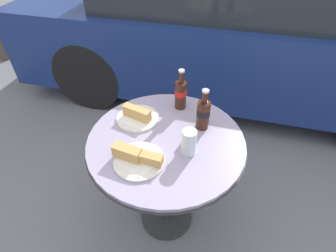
# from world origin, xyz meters

# --- Properties ---
(ground_plane) EXTENTS (30.00, 30.00, 0.00)m
(ground_plane) POSITION_xyz_m (0.00, 0.00, 0.00)
(ground_plane) COLOR slate
(bistro_table) EXTENTS (0.76, 0.76, 0.70)m
(bistro_table) POSITION_xyz_m (0.00, 0.00, 0.58)
(bistro_table) COLOR #333333
(bistro_table) RESTS_ON ground_plane
(cola_bottle_left) EXTENTS (0.07, 0.07, 0.22)m
(cola_bottle_left) POSITION_xyz_m (0.15, 0.13, 0.78)
(cola_bottle_left) COLOR #3D1E14
(cola_bottle_left) RESTS_ON bistro_table
(cola_bottle_right) EXTENTS (0.06, 0.06, 0.23)m
(cola_bottle_right) POSITION_xyz_m (0.01, 0.26, 0.79)
(cola_bottle_right) COLOR #3D1E14
(cola_bottle_right) RESTS_ON bistro_table
(drinking_glass) EXTENTS (0.07, 0.07, 0.13)m
(drinking_glass) POSITION_xyz_m (0.12, -0.06, 0.76)
(drinking_glass) COLOR #C68923
(drinking_glass) RESTS_ON bistro_table
(lunch_plate_near) EXTENTS (0.22, 0.22, 0.07)m
(lunch_plate_near) POSITION_xyz_m (-0.18, 0.10, 0.72)
(lunch_plate_near) COLOR silver
(lunch_plate_near) RESTS_ON bistro_table
(lunch_plate_far) EXTENTS (0.23, 0.22, 0.07)m
(lunch_plate_far) POSITION_xyz_m (-0.08, -0.17, 0.72)
(lunch_plate_far) COLOR silver
(lunch_plate_far) RESTS_ON bistro_table
(parked_car) EXTENTS (3.93, 1.68, 1.34)m
(parked_car) POSITION_xyz_m (0.17, 1.76, 0.63)
(parked_car) COLOR navy
(parked_car) RESTS_ON ground_plane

